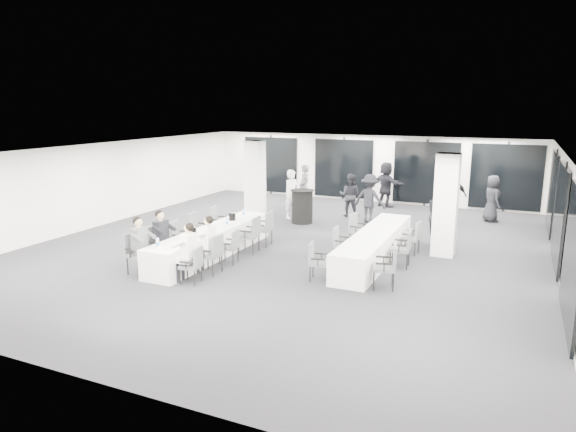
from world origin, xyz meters
The scene contains 43 objects.
room centered at (0.89, 1.11, 1.39)m, with size 14.04×16.04×2.84m.
column_left centered at (-2.80, 3.20, 1.40)m, with size 0.60×0.60×2.80m, color white.
column_right centered at (4.20, 1.00, 1.40)m, with size 0.60×0.60×2.80m, color white.
banquet_table_main centered at (-1.55, -1.68, 0.38)m, with size 0.90×5.00×0.75m, color white.
banquet_table_side centered at (2.59, -0.22, 0.38)m, with size 0.90×5.00×0.75m, color white.
cocktail_table centered at (-0.85, 3.01, 0.59)m, with size 0.84×0.84×1.16m.
chair_main_left_near centered at (-2.39, -3.73, 0.58)m, with size 0.62×0.65×1.01m.
chair_main_left_second centered at (-2.39, -2.91, 0.58)m, with size 0.55×0.60×1.02m.
chair_main_left_mid centered at (-2.38, -2.02, 0.55)m, with size 0.58×0.61×0.96m.
chair_main_left_fourth centered at (-2.39, -1.16, 0.58)m, with size 0.57×0.62×1.02m.
chair_main_left_far centered at (-2.39, -0.04, 0.57)m, with size 0.59×0.63×0.99m.
chair_main_right_near centered at (-0.73, -3.76, 0.50)m, with size 0.50×0.53×0.87m.
chair_main_right_second centered at (-0.72, -2.96, 0.55)m, with size 0.50×0.56×0.97m.
chair_main_right_mid centered at (-0.72, -2.06, 0.50)m, with size 0.51×0.55×0.88m.
chair_main_right_fourth centered at (-0.71, -0.96, 0.58)m, with size 0.56×0.61×1.02m.
chair_main_right_far centered at (-0.71, -0.14, 0.58)m, with size 0.53×0.59×1.01m.
chair_side_left_near centered at (1.77, -2.37, 0.51)m, with size 0.53×0.56×0.90m.
chair_side_left_mid centered at (1.76, -0.62, 0.51)m, with size 0.48×0.53×0.89m.
chair_side_left_far centered at (1.76, 0.93, 0.54)m, with size 0.56×0.60×0.95m.
chair_side_right_near centered at (3.43, -2.24, 0.57)m, with size 0.62×0.64×1.00m.
chair_side_right_mid centered at (3.43, -0.56, 0.56)m, with size 0.54×0.59×0.98m.
chair_side_right_far centered at (3.42, 0.74, 0.52)m, with size 0.50×0.55×0.92m.
seated_guest_a centered at (-2.22, -3.75, 0.81)m, with size 0.50×0.38×1.44m.
seated_guest_b centered at (-2.22, -2.92, 0.81)m, with size 0.50×0.38×1.44m.
seated_guest_c centered at (-0.88, -3.78, 0.81)m, with size 0.50×0.38×1.44m.
seated_guest_d centered at (-0.88, -2.96, 0.81)m, with size 0.50×0.38×1.44m.
standing_guest_a centered at (-1.48, 3.56, 1.00)m, with size 0.73×0.59×2.01m, color white.
standing_guest_b centered at (0.33, 4.72, 0.90)m, with size 0.87×0.53×1.80m, color black.
standing_guest_c centered at (1.28, 3.99, 0.97)m, with size 1.25×0.64×1.94m, color black.
standing_guest_d centered at (3.90, 5.22, 1.03)m, with size 1.22×0.68×2.07m, color black.
standing_guest_e centered at (5.15, 5.96, 0.93)m, with size 0.90×0.55×1.86m, color black.
standing_guest_f centered at (1.09, 7.12, 1.03)m, with size 1.89×0.73×2.06m, color black.
standing_guest_g centered at (-1.74, 5.34, 1.00)m, with size 0.73×0.59×1.99m, color #4F5055.
standing_guest_h centered at (3.92, 2.00, 1.01)m, with size 0.98×0.60×2.02m, color black.
ice_bucket_near centered at (-1.59, -2.53, 0.87)m, with size 0.21×0.21×0.23m, color black.
ice_bucket_far centered at (-1.60, -0.50, 0.86)m, with size 0.20×0.20×0.23m, color black.
water_bottle_a centered at (-1.70, -3.79, 0.87)m, with size 0.08×0.08×0.24m, color silver.
water_bottle_b centered at (-1.37, -1.19, 0.87)m, with size 0.07×0.07×0.23m, color silver.
water_bottle_c centered at (-1.57, 0.13, 0.86)m, with size 0.07×0.07×0.23m, color silver.
plate_a centered at (-1.55, -2.99, 0.76)m, with size 0.21×0.21×0.03m.
plate_b centered at (-1.35, -3.45, 0.76)m, with size 0.21×0.21×0.03m.
plate_c centered at (-1.42, -2.18, 0.76)m, with size 0.22×0.22×0.03m.
wine_glass centered at (-1.44, -3.83, 0.89)m, with size 0.07×0.07×0.19m.
Camera 1 is at (5.91, -13.16, 4.06)m, focal length 32.00 mm.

